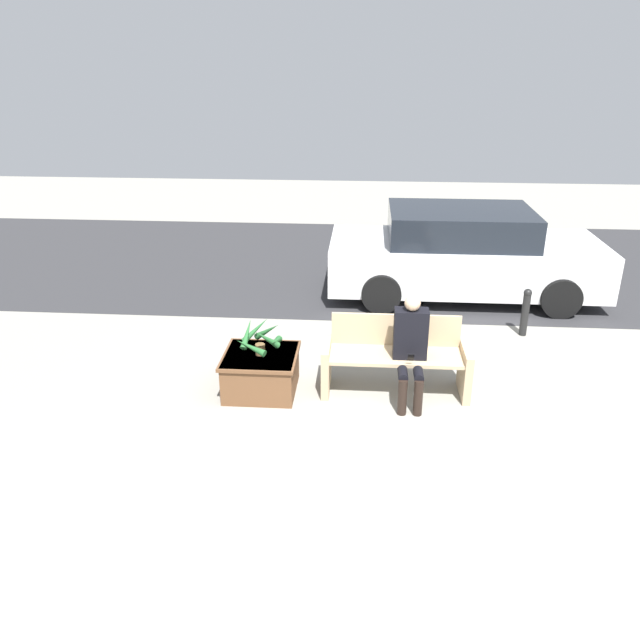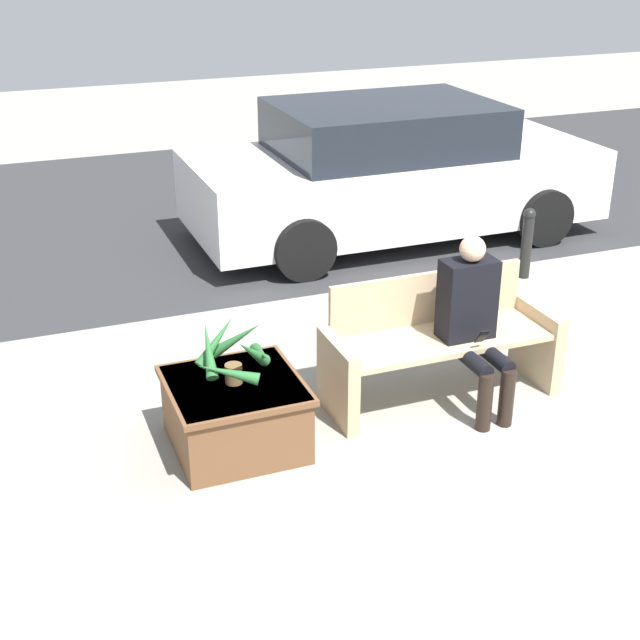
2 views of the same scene
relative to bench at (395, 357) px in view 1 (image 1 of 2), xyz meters
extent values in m
plane|color=gray|center=(0.09, -1.04, -0.42)|extent=(30.00, 30.00, 0.00)
cube|color=#2D2D30|center=(0.09, 5.06, -0.42)|extent=(20.00, 6.00, 0.01)
cube|color=tan|center=(-0.81, -0.05, -0.13)|extent=(0.09, 0.58, 0.59)
cube|color=tan|center=(0.81, -0.05, -0.13)|extent=(0.09, 0.58, 0.59)
cube|color=tan|center=(0.00, -0.05, 0.05)|extent=(1.52, 0.53, 0.04)
cube|color=tan|center=(0.00, 0.22, 0.26)|extent=(1.52, 0.04, 0.39)
cube|color=black|center=(0.15, -0.10, 0.36)|extent=(0.38, 0.22, 0.58)
sphere|color=tan|center=(0.15, -0.12, 0.73)|extent=(0.18, 0.18, 0.18)
cylinder|color=black|center=(0.07, -0.33, 0.01)|extent=(0.11, 0.46, 0.11)
cylinder|color=black|center=(0.24, -0.33, 0.01)|extent=(0.11, 0.46, 0.11)
cylinder|color=black|center=(0.07, -0.56, -0.21)|extent=(0.10, 0.10, 0.42)
cylinder|color=black|center=(0.24, -0.56, -0.21)|extent=(0.10, 0.10, 0.42)
cube|color=black|center=(0.15, -0.33, 0.17)|extent=(0.07, 0.09, 0.12)
cube|color=brown|center=(-1.57, -0.15, -0.18)|extent=(0.81, 0.80, 0.48)
cube|color=brown|center=(-1.57, -0.15, 0.04)|extent=(0.86, 0.85, 0.04)
cylinder|color=brown|center=(-1.57, -0.15, 0.12)|extent=(0.11, 0.11, 0.13)
cone|color=#26602D|center=(-1.39, -0.17, 0.24)|extent=(0.11, 0.40, 0.19)
cone|color=#26602D|center=(-1.50, -0.01, 0.29)|extent=(0.36, 0.23, 0.28)
cone|color=#26602D|center=(-1.64, -0.02, 0.30)|extent=(0.35, 0.24, 0.30)
cone|color=#26602D|center=(-1.72, -0.13, 0.30)|extent=(0.13, 0.36, 0.30)
cone|color=#26602D|center=(-1.65, -0.32, 0.23)|extent=(0.39, 0.23, 0.16)
cone|color=#26602D|center=(-1.47, -0.26, 0.31)|extent=(0.31, 0.29, 0.31)
cube|color=silver|center=(1.23, 3.36, 0.15)|extent=(4.36, 1.80, 0.74)
cube|color=black|center=(1.12, 3.36, 0.77)|extent=(2.27, 1.66, 0.50)
cylinder|color=black|center=(2.59, 2.46, -0.11)|extent=(0.61, 0.18, 0.61)
cylinder|color=black|center=(2.59, 4.26, -0.11)|extent=(0.61, 0.18, 0.61)
cylinder|color=black|center=(-0.12, 2.46, -0.11)|extent=(0.61, 0.18, 0.61)
cylinder|color=black|center=(-0.12, 4.26, -0.11)|extent=(0.61, 0.18, 0.61)
cylinder|color=black|center=(1.89, 1.75, -0.12)|extent=(0.11, 0.11, 0.61)
sphere|color=black|center=(1.89, 1.75, 0.22)|extent=(0.12, 0.12, 0.12)
camera|label=1|loc=(-0.39, -6.61, 3.21)|focal=35.00mm
camera|label=2|loc=(-2.88, -5.05, 2.81)|focal=50.00mm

